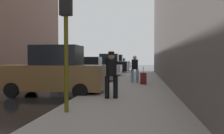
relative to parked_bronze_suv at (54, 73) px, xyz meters
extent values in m
cube|color=gray|center=(3.35, -0.26, -0.96)|extent=(4.00, 40.00, 0.15)
cube|color=brown|center=(-0.05, 0.00, -0.21)|extent=(4.62, 1.88, 1.10)
cube|color=black|center=(0.15, 0.00, 0.77)|extent=(2.08, 1.58, 0.90)
cylinder|color=black|center=(-1.53, 0.93, -0.71)|extent=(0.64, 0.23, 0.64)
cylinder|color=black|center=(-1.55, -0.91, -0.71)|extent=(0.64, 0.23, 0.64)
cylinder|color=black|center=(1.46, 0.91, -0.71)|extent=(0.64, 0.23, 0.64)
cylinder|color=black|center=(1.44, -0.93, -0.71)|extent=(0.64, 0.23, 0.64)
cube|color=slate|center=(-0.05, 5.97, -0.34)|extent=(4.21, 1.87, 0.84)
cube|color=black|center=(0.15, 5.97, 0.41)|extent=(1.90, 1.58, 0.70)
cylinder|color=black|center=(-1.42, 6.88, -0.71)|extent=(0.64, 0.22, 0.64)
cylinder|color=black|center=(-1.40, 5.04, -0.71)|extent=(0.64, 0.22, 0.64)
cylinder|color=black|center=(1.31, 6.90, -0.71)|extent=(0.64, 0.22, 0.64)
cylinder|color=black|center=(1.33, 5.06, -0.71)|extent=(0.64, 0.22, 0.64)
cube|color=#B7BABF|center=(-0.05, 11.69, -0.34)|extent=(4.23, 1.92, 0.84)
cube|color=black|center=(0.15, 11.69, 0.41)|extent=(1.92, 1.60, 0.70)
cylinder|color=black|center=(-1.39, 12.64, -0.71)|extent=(0.64, 0.23, 0.64)
cylinder|color=black|center=(-1.43, 10.80, -0.71)|extent=(0.64, 0.23, 0.64)
cylinder|color=black|center=(1.34, 12.59, -0.71)|extent=(0.64, 0.23, 0.64)
cylinder|color=black|center=(1.30, 10.75, -0.71)|extent=(0.64, 0.23, 0.64)
cube|color=black|center=(-0.05, 17.58, -0.21)|extent=(4.61, 1.85, 1.10)
cube|color=black|center=(0.15, 17.58, 0.77)|extent=(2.07, 1.57, 0.90)
cylinder|color=black|center=(-1.54, 18.49, -0.71)|extent=(0.64, 0.22, 0.64)
cylinder|color=black|center=(-1.54, 16.65, -0.71)|extent=(0.64, 0.22, 0.64)
cylinder|color=black|center=(1.45, 18.50, -0.71)|extent=(0.64, 0.22, 0.64)
cylinder|color=black|center=(1.45, 16.66, -0.71)|extent=(0.64, 0.22, 0.64)
cube|color=silver|center=(-0.05, 23.63, -0.21)|extent=(4.62, 1.88, 1.10)
cube|color=black|center=(0.15, 23.63, 0.77)|extent=(2.08, 1.58, 0.90)
cylinder|color=black|center=(-1.53, 24.56, -0.71)|extent=(0.64, 0.23, 0.64)
cylinder|color=black|center=(-1.55, 22.72, -0.71)|extent=(0.64, 0.23, 0.64)
cylinder|color=black|center=(1.46, 24.54, -0.71)|extent=(0.64, 0.23, 0.64)
cylinder|color=black|center=(1.44, 22.70, -0.71)|extent=(0.64, 0.23, 0.64)
cube|color=navy|center=(-0.05, 30.09, -0.34)|extent=(4.25, 1.95, 0.84)
cube|color=black|center=(0.15, 30.08, 0.41)|extent=(1.93, 1.61, 0.70)
cylinder|color=black|center=(-1.39, 31.04, -0.71)|extent=(0.65, 0.24, 0.64)
cylinder|color=black|center=(-1.43, 29.20, -0.71)|extent=(0.65, 0.24, 0.64)
cylinder|color=black|center=(1.34, 30.97, -0.71)|extent=(0.65, 0.24, 0.64)
cylinder|color=black|center=(1.29, 29.13, -0.71)|extent=(0.65, 0.24, 0.64)
cylinder|color=red|center=(1.80, 5.84, -0.61)|extent=(0.22, 0.22, 0.55)
sphere|color=red|center=(1.80, 5.84, -0.28)|extent=(0.20, 0.20, 0.20)
cylinder|color=red|center=(1.64, 5.84, -0.58)|extent=(0.10, 0.09, 0.09)
cylinder|color=red|center=(1.96, 5.84, -0.58)|extent=(0.10, 0.09, 0.09)
cylinder|color=#514C0F|center=(1.85, -4.10, 0.92)|extent=(0.12, 0.12, 3.60)
sphere|color=yellow|center=(1.85, -3.97, 2.27)|extent=(0.14, 0.14, 0.14)
sphere|color=green|center=(1.85, -3.97, 1.99)|extent=(0.14, 0.14, 0.14)
cylinder|color=#728CB2|center=(3.64, 4.88, -0.46)|extent=(0.21, 0.21, 0.85)
cylinder|color=#728CB2|center=(3.33, 4.93, -0.46)|extent=(0.21, 0.21, 0.85)
cylinder|color=black|center=(3.49, 4.91, 0.28)|extent=(0.47, 0.47, 0.62)
sphere|color=tan|center=(3.49, 4.91, 0.71)|extent=(0.24, 0.24, 0.24)
cylinder|color=black|center=(2.64, -1.53, -0.46)|extent=(0.22, 0.22, 0.85)
cylinder|color=black|center=(2.95, -1.46, -0.46)|extent=(0.22, 0.22, 0.85)
cylinder|color=black|center=(2.80, -1.50, 0.28)|extent=(0.48, 0.48, 0.62)
sphere|color=tan|center=(2.80, -1.50, 0.71)|extent=(0.24, 0.24, 0.24)
cylinder|color=black|center=(2.80, -1.50, 0.78)|extent=(0.34, 0.34, 0.02)
cylinder|color=black|center=(2.80, -1.50, 0.84)|extent=(0.23, 0.23, 0.11)
cube|color=#591414|center=(4.02, 4.13, -0.54)|extent=(0.37, 0.57, 0.68)
cylinder|color=#333333|center=(4.02, 4.13, -0.02)|extent=(0.02, 0.02, 0.36)
camera|label=1|loc=(3.98, -10.86, 0.61)|focal=40.00mm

